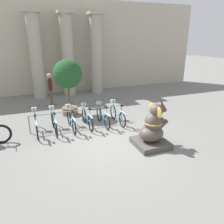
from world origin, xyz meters
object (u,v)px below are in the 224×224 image
object	(u,v)px
bicycle_2	(71,120)
potted_tree	(68,77)
bicycle_4	(103,116)
bicycle_5	(117,114)
bicycle_1	(54,122)
bicycle_0	(36,124)
bicycle_3	(87,118)
elephant_statue	(152,130)
person_pedestrian	(50,86)

from	to	relation	value
bicycle_2	potted_tree	xyz separation A→B (m)	(0.30, 1.84, 1.48)
bicycle_4	bicycle_5	bearing A→B (deg)	-0.28
bicycle_1	bicycle_5	world-z (taller)	same
bicycle_1	potted_tree	distance (m)	2.54
bicycle_2	bicycle_5	size ratio (longest dim) A/B	1.00
bicycle_0	bicycle_2	world-z (taller)	same
bicycle_3	bicycle_5	xyz separation A→B (m)	(1.39, -0.05, 0.00)
elephant_statue	bicycle_1	bearing A→B (deg)	141.08
bicycle_2	person_pedestrian	xyz separation A→B (m)	(-0.38, 3.75, 0.69)
elephant_statue	potted_tree	bearing A→B (deg)	115.98
bicycle_0	potted_tree	size ratio (longest dim) A/B	0.64
bicycle_1	bicycle_2	size ratio (longest dim) A/B	1.00
bicycle_4	person_pedestrian	distance (m)	4.20
bicycle_0	elephant_statue	distance (m)	4.56
bicycle_0	potted_tree	bearing A→B (deg)	46.54
bicycle_2	bicycle_4	world-z (taller)	same
bicycle_2	elephant_statue	world-z (taller)	elephant_statue
bicycle_5	potted_tree	xyz separation A→B (m)	(-1.79, 1.84, 1.48)
bicycle_3	bicycle_5	size ratio (longest dim) A/B	1.00
bicycle_0	bicycle_5	bearing A→B (deg)	-1.02
potted_tree	person_pedestrian	bearing A→B (deg)	109.36
bicycle_0	bicycle_1	world-z (taller)	same
bicycle_5	person_pedestrian	world-z (taller)	person_pedestrian
bicycle_1	potted_tree	xyz separation A→B (m)	(0.99, 1.82, 1.48)
bicycle_0	bicycle_1	bearing A→B (deg)	-3.08
person_pedestrian	potted_tree	size ratio (longest dim) A/B	0.67
bicycle_0	bicycle_3	distance (m)	2.08
bicycle_1	bicycle_5	distance (m)	2.78
bicycle_3	potted_tree	world-z (taller)	potted_tree
person_pedestrian	bicycle_5	bearing A→B (deg)	-56.75
bicycle_1	bicycle_3	bearing A→B (deg)	0.94
potted_tree	bicycle_2	bearing A→B (deg)	-99.14
bicycle_3	elephant_statue	world-z (taller)	elephant_statue
bicycle_4	elephant_statue	distance (m)	2.68
bicycle_2	bicycle_5	distance (m)	2.08
person_pedestrian	potted_tree	world-z (taller)	potted_tree
elephant_statue	bicycle_0	bearing A→B (deg)	146.21
bicycle_3	bicycle_5	world-z (taller)	same
bicycle_3	bicycle_4	bearing A→B (deg)	-3.59
bicycle_3	person_pedestrian	size ratio (longest dim) A/B	0.96
bicycle_5	elephant_statue	distance (m)	2.50
bicycle_0	bicycle_5	xyz separation A→B (m)	(3.47, -0.06, 0.00)
person_pedestrian	bicycle_3	bearing A→B (deg)	-73.87
elephant_statue	person_pedestrian	bearing A→B (deg)	114.02
person_pedestrian	elephant_statue	bearing A→B (deg)	-65.98
bicycle_3	person_pedestrian	distance (m)	3.92
bicycle_1	bicycle_2	world-z (taller)	same
bicycle_3	bicycle_2	bearing A→B (deg)	-176.47
potted_tree	bicycle_4	bearing A→B (deg)	-59.22
bicycle_0	potted_tree	world-z (taller)	potted_tree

